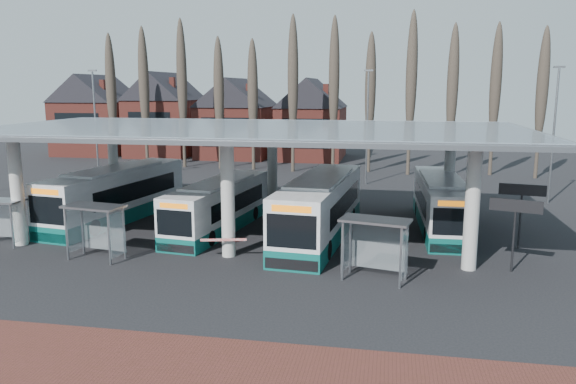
% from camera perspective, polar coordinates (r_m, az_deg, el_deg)
% --- Properties ---
extents(ground, '(140.00, 140.00, 0.00)m').
position_cam_1_polar(ground, '(27.29, -7.51, -7.97)').
color(ground, black).
rests_on(ground, ground).
extents(station_canopy, '(32.00, 16.00, 6.34)m').
position_cam_1_polar(station_canopy, '(33.71, -3.57, 5.53)').
color(station_canopy, beige).
rests_on(station_canopy, ground).
extents(poplar_row, '(45.10, 1.10, 14.50)m').
position_cam_1_polar(poplar_row, '(58.15, 2.42, 10.71)').
color(poplar_row, '#473D33').
rests_on(poplar_row, ground).
extents(townhouse_row, '(36.80, 10.30, 12.25)m').
position_cam_1_polar(townhouse_row, '(72.67, -8.88, 8.33)').
color(townhouse_row, brown).
rests_on(townhouse_row, ground).
extents(lamp_post_a, '(0.80, 0.16, 10.17)m').
position_cam_1_polar(lamp_post_a, '(53.50, -18.96, 6.48)').
color(lamp_post_a, slate).
rests_on(lamp_post_a, ground).
extents(lamp_post_b, '(0.80, 0.16, 10.17)m').
position_cam_1_polar(lamp_post_b, '(50.74, 8.05, 6.75)').
color(lamp_post_b, slate).
rests_on(lamp_post_b, ground).
extents(lamp_post_c, '(0.80, 0.16, 10.17)m').
position_cam_1_polar(lamp_post_c, '(46.27, 25.38, 5.47)').
color(lamp_post_c, slate).
rests_on(lamp_post_c, ground).
extents(bus_0, '(4.62, 12.84, 3.50)m').
position_cam_1_polar(bus_0, '(38.68, -16.98, -0.30)').
color(bus_0, white).
rests_on(bus_0, ground).
extents(bus_1, '(3.77, 11.19, 3.05)m').
position_cam_1_polar(bus_1, '(34.67, -6.99, -1.48)').
color(bus_1, white).
rests_on(bus_1, ground).
extents(bus_2, '(3.88, 13.18, 3.61)m').
position_cam_1_polar(bus_2, '(32.59, 3.32, -1.73)').
color(bus_2, white).
rests_on(bus_2, ground).
extents(bus_3, '(2.84, 11.68, 3.22)m').
position_cam_1_polar(bus_3, '(36.03, 15.26, -1.19)').
color(bus_3, white).
rests_on(bus_3, ground).
extents(shelter_0, '(2.77, 1.40, 2.56)m').
position_cam_1_polar(shelter_0, '(34.95, -27.20, -1.78)').
color(shelter_0, gray).
rests_on(shelter_0, ground).
extents(shelter_1, '(3.22, 1.98, 2.80)m').
position_cam_1_polar(shelter_1, '(30.10, -18.87, -2.67)').
color(shelter_1, gray).
rests_on(shelter_1, ground).
extents(shelter_2, '(3.34, 2.19, 2.85)m').
position_cam_1_polar(shelter_2, '(25.72, 8.91, -4.34)').
color(shelter_2, gray).
rests_on(shelter_2, ground).
extents(info_sign_0, '(2.29, 0.82, 3.50)m').
position_cam_1_polar(info_sign_0, '(28.28, 22.12, -1.84)').
color(info_sign_0, black).
rests_on(info_sign_0, ground).
extents(info_sign_1, '(2.37, 0.56, 3.55)m').
position_cam_1_polar(info_sign_1, '(32.55, 22.68, -0.26)').
color(info_sign_1, black).
rests_on(info_sign_1, ground).
extents(barrier, '(2.31, 0.89, 1.17)m').
position_cam_1_polar(barrier, '(28.95, -6.49, -4.98)').
color(barrier, black).
rests_on(barrier, ground).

